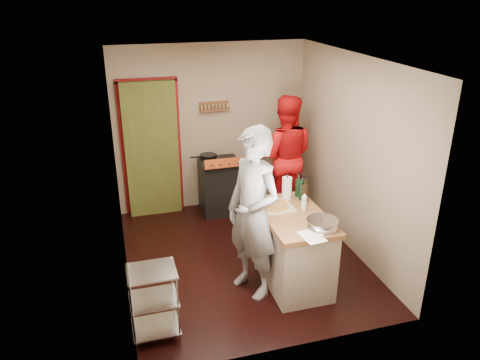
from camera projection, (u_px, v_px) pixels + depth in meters
name	position (u px, v px, depth m)	size (l,w,h in m)	color
floor	(242.00, 257.00, 6.27)	(3.50, 3.50, 0.00)	black
back_wall	(171.00, 141.00, 7.25)	(3.00, 0.44, 2.60)	gray
left_wall	(118.00, 179.00, 5.39)	(0.04, 3.50, 2.60)	gray
right_wall	(352.00, 155.00, 6.15)	(0.04, 3.50, 2.60)	gray
ceiling	(243.00, 58.00, 5.26)	(3.00, 3.50, 0.02)	white
stove	(220.00, 185.00, 7.37)	(0.60, 0.63, 1.00)	black
wire_shelving	(154.00, 300.00, 4.71)	(0.48, 0.40, 0.80)	silver
island	(293.00, 246.00, 5.60)	(0.71, 1.30, 1.22)	beige
person_stripe	(253.00, 214.00, 5.22)	(0.73, 0.48, 2.01)	#BBBCC1
person_red	(284.00, 156.00, 7.16)	(0.92, 0.72, 1.89)	red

